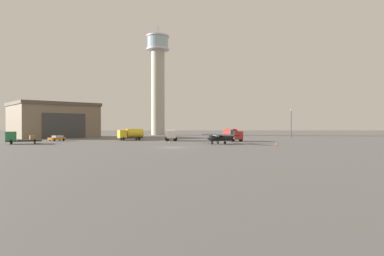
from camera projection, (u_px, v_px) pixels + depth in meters
ground_plane at (173, 147)px, 57.23m from camera, size 400.00×400.00×0.00m
control_tower at (158, 78)px, 131.77m from camera, size 9.09×9.09×43.96m
hangar at (53, 120)px, 105.19m from camera, size 31.58×31.17×10.97m
airplane_black at (221, 137)px, 67.99m from camera, size 7.68×8.79×2.93m
truck_box_white at (171, 135)px, 82.49m from camera, size 3.25×6.24×2.70m
truck_fuel_tanker_red at (232, 134)px, 79.61m from camera, size 4.52×6.02×3.04m
truck_fuel_tanker_yellow at (131, 134)px, 84.59m from camera, size 6.73×5.05×3.04m
truck_flatbed_green at (18, 138)px, 67.66m from camera, size 7.12×4.93×2.59m
car_orange at (57, 138)px, 81.39m from camera, size 3.56×4.37×1.37m
light_post_east at (291, 121)px, 101.66m from camera, size 0.44×0.44×8.88m
traffic_cone_near_left at (170, 142)px, 71.11m from camera, size 0.36×0.36×0.54m
traffic_cone_near_right at (276, 144)px, 62.20m from camera, size 0.36×0.36×0.65m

